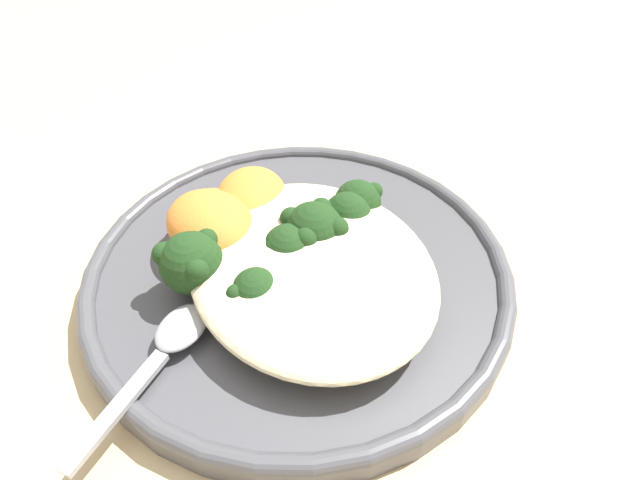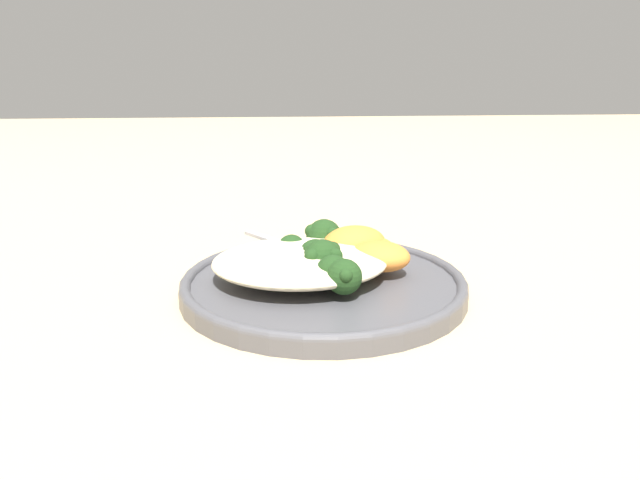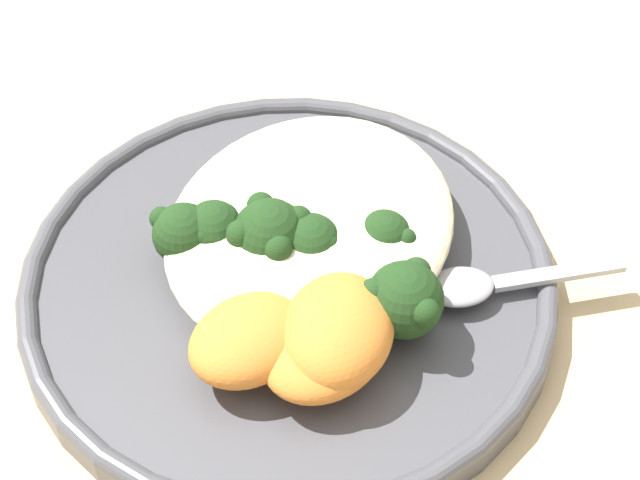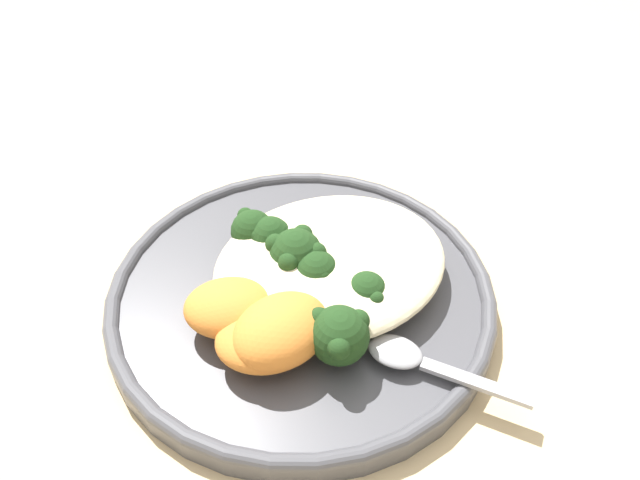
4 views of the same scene
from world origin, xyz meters
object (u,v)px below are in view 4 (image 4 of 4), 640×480
at_px(broccoli_stalk_2, 305,273).
at_px(broccoli_stalk_4, 266,248).
at_px(spoon, 413,358).
at_px(sweet_potato_chunk_2, 268,338).
at_px(broccoli_stalk_3, 290,259).
at_px(broccoli_stalk_5, 252,243).
at_px(quinoa_mound, 331,262).
at_px(sweet_potato_chunk_1, 281,331).
at_px(plate, 301,294).
at_px(sweet_potato_chunk_0, 231,309).
at_px(broccoli_stalk_0, 323,328).
at_px(broccoli_stalk_1, 334,293).

bearing_deg(broccoli_stalk_2, broccoli_stalk_4, 122.17).
distance_m(broccoli_stalk_2, spoon, 0.10).
height_order(broccoli_stalk_2, sweet_potato_chunk_2, broccoli_stalk_2).
bearing_deg(broccoli_stalk_3, spoon, -79.67).
height_order(broccoli_stalk_3, spoon, broccoli_stalk_3).
relative_size(broccoli_stalk_2, broccoli_stalk_5, 0.97).
distance_m(quinoa_mound, sweet_potato_chunk_1, 0.08).
xyz_separation_m(plate, sweet_potato_chunk_0, (0.06, 0.01, 0.03)).
bearing_deg(broccoli_stalk_5, sweet_potato_chunk_2, -170.40).
bearing_deg(sweet_potato_chunk_0, broccoli_stalk_5, -125.16).
bearing_deg(sweet_potato_chunk_2, broccoli_stalk_4, -113.56).
bearing_deg(sweet_potato_chunk_2, quinoa_mound, -148.55).
bearing_deg(plate, sweet_potato_chunk_1, 51.40).
bearing_deg(broccoli_stalk_3, broccoli_stalk_2, -79.55).
bearing_deg(broccoli_stalk_0, broccoli_stalk_1, 115.75).
relative_size(broccoli_stalk_2, broccoli_stalk_4, 1.05).
height_order(sweet_potato_chunk_1, sweet_potato_chunk_2, sweet_potato_chunk_1).
relative_size(broccoli_stalk_5, sweet_potato_chunk_2, 1.17).
distance_m(broccoli_stalk_3, sweet_potato_chunk_2, 0.07).
xyz_separation_m(plate, broccoli_stalk_3, (0.00, -0.01, 0.03)).
bearing_deg(broccoli_stalk_2, broccoli_stalk_3, 121.44).
height_order(plate, broccoli_stalk_0, broccoli_stalk_0).
relative_size(broccoli_stalk_1, broccoli_stalk_3, 1.22).
distance_m(broccoli_stalk_1, sweet_potato_chunk_0, 0.08).
xyz_separation_m(broccoli_stalk_0, sweet_potato_chunk_0, (0.05, -0.05, -0.00)).
distance_m(quinoa_mound, sweet_potato_chunk_0, 0.09).
bearing_deg(broccoli_stalk_2, spoon, -58.70).
distance_m(sweet_potato_chunk_0, sweet_potato_chunk_1, 0.04).
distance_m(broccoli_stalk_4, sweet_potato_chunk_1, 0.09).
relative_size(broccoli_stalk_0, sweet_potato_chunk_1, 1.61).
bearing_deg(sweet_potato_chunk_0, broccoli_stalk_2, -173.32).
relative_size(quinoa_mound, sweet_potato_chunk_2, 2.55).
distance_m(broccoli_stalk_1, broccoli_stalk_4, 0.07).
relative_size(broccoli_stalk_5, sweet_potato_chunk_1, 1.18).
distance_m(broccoli_stalk_3, sweet_potato_chunk_1, 0.07).
bearing_deg(broccoli_stalk_1, quinoa_mound, 99.72).
xyz_separation_m(broccoli_stalk_4, sweet_potato_chunk_0, (0.05, 0.05, 0.00)).
height_order(plate, broccoli_stalk_2, broccoli_stalk_2).
distance_m(broccoli_stalk_2, sweet_potato_chunk_2, 0.07).
bearing_deg(quinoa_mound, sweet_potato_chunk_2, 31.45).
relative_size(quinoa_mound, broccoli_stalk_4, 2.36).
bearing_deg(broccoli_stalk_1, broccoli_stalk_0, -96.72).
bearing_deg(sweet_potato_chunk_2, broccoli_stalk_5, -106.82).
xyz_separation_m(sweet_potato_chunk_0, sweet_potato_chunk_1, (-0.02, 0.04, 0.00)).
bearing_deg(broccoli_stalk_0, quinoa_mound, 123.15).
distance_m(plate, broccoli_stalk_3, 0.03).
xyz_separation_m(broccoli_stalk_1, sweet_potato_chunk_1, (0.05, 0.02, 0.01)).
xyz_separation_m(plate, broccoli_stalk_1, (-0.01, 0.03, 0.02)).
distance_m(broccoli_stalk_2, sweet_potato_chunk_0, 0.06).
bearing_deg(broccoli_stalk_4, broccoli_stalk_2, -117.19).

